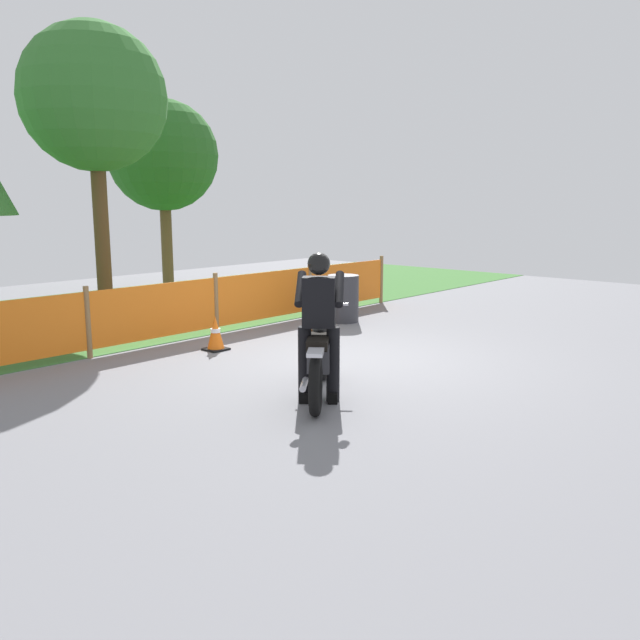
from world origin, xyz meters
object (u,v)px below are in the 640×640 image
object	(u,v)px
rider_lead	(319,322)
traffic_cone	(216,333)
motorcycle_lead	(320,355)
spare_drum	(343,298)

from	to	relation	value
rider_lead	traffic_cone	bearing A→B (deg)	35.26
motorcycle_lead	traffic_cone	size ratio (longest dim) A/B	3.27
rider_lead	traffic_cone	xyz separation A→B (m)	(0.85, 2.89, -0.66)
motorcycle_lead	spare_drum	distance (m)	4.78
rider_lead	spare_drum	size ratio (longest dim) A/B	1.92
motorcycle_lead	spare_drum	size ratio (longest dim) A/B	1.97
rider_lead	spare_drum	bearing A→B (deg)	-1.54
rider_lead	spare_drum	world-z (taller)	rider_lead
motorcycle_lead	rider_lead	distance (m)	0.48
motorcycle_lead	spare_drum	xyz separation A→B (m)	(3.84, 2.85, -0.05)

